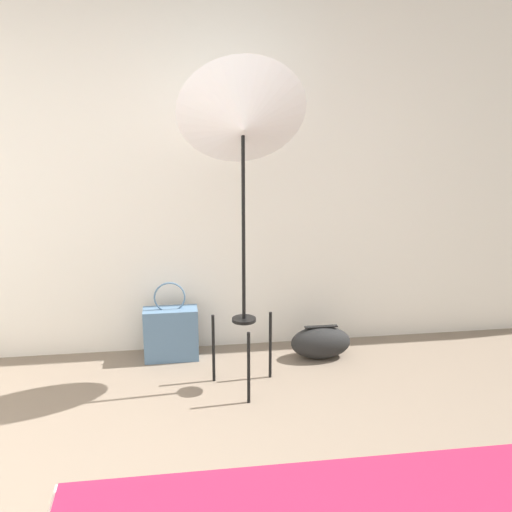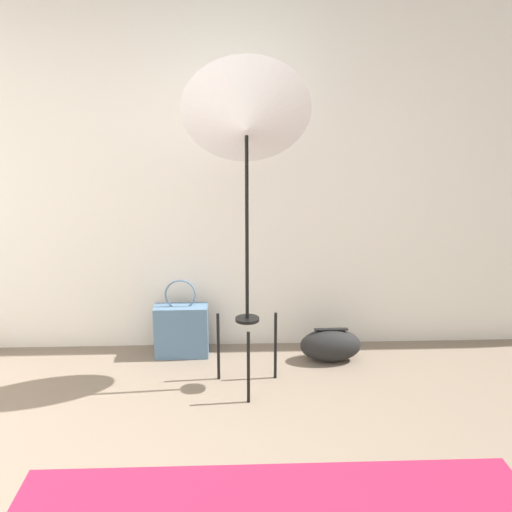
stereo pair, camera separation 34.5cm
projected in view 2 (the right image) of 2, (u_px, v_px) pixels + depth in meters
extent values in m
cube|color=silver|center=(206.00, 173.00, 4.25)|extent=(8.00, 0.05, 2.60)
cube|color=#B21938|center=(274.00, 505.00, 2.15)|extent=(1.88, 0.45, 0.04)
cylinder|color=black|center=(248.00, 368.00, 3.62)|extent=(0.02, 0.02, 0.46)
cylinder|color=black|center=(218.00, 347.00, 3.93)|extent=(0.02, 0.02, 0.46)
cylinder|color=black|center=(275.00, 346.00, 3.94)|extent=(0.02, 0.02, 0.46)
cylinder|color=black|center=(247.00, 319.00, 3.77)|extent=(0.15, 0.15, 0.02)
cylinder|color=black|center=(247.00, 224.00, 3.62)|extent=(0.02, 0.02, 1.22)
cone|color=silver|center=(247.00, 121.00, 3.47)|extent=(0.77, 0.59, 0.72)
cube|color=slate|center=(182.00, 331.00, 4.31)|extent=(0.38, 0.17, 0.38)
torus|color=slate|center=(180.00, 295.00, 4.24)|extent=(0.22, 0.01, 0.22)
ellipsoid|color=black|center=(330.00, 345.00, 4.24)|extent=(0.43, 0.23, 0.23)
cube|color=black|center=(331.00, 329.00, 4.21)|extent=(0.24, 0.04, 0.01)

